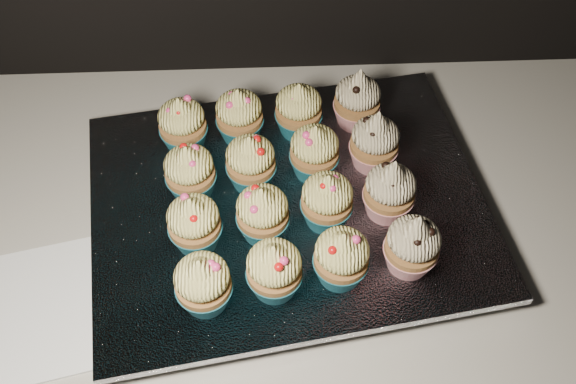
# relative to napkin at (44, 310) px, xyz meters

# --- Properties ---
(cabinet) EXTENTS (2.40, 0.60, 0.86)m
(cabinet) POSITION_rel_napkin_xyz_m (0.47, 0.11, -0.47)
(cabinet) COLOR black
(cabinet) RESTS_ON ground
(worktop) EXTENTS (2.44, 0.64, 0.04)m
(worktop) POSITION_rel_napkin_xyz_m (0.47, 0.11, -0.02)
(worktop) COLOR beige
(worktop) RESTS_ON cabinet
(napkin) EXTENTS (0.21, 0.21, 0.00)m
(napkin) POSITION_rel_napkin_xyz_m (0.00, 0.00, 0.00)
(napkin) COLOR white
(napkin) RESTS_ON worktop
(baking_tray) EXTENTS (0.50, 0.41, 0.02)m
(baking_tray) POSITION_rel_napkin_xyz_m (0.29, 0.12, 0.01)
(baking_tray) COLOR black
(baking_tray) RESTS_ON worktop
(foil_lining) EXTENTS (0.54, 0.45, 0.01)m
(foil_lining) POSITION_rel_napkin_xyz_m (0.29, 0.12, 0.03)
(foil_lining) COLOR silver
(foil_lining) RESTS_ON baking_tray
(cupcake_0) EXTENTS (0.06, 0.06, 0.08)m
(cupcake_0) POSITION_rel_napkin_xyz_m (0.19, -0.01, 0.07)
(cupcake_0) COLOR #1A687B
(cupcake_0) RESTS_ON foil_lining
(cupcake_1) EXTENTS (0.06, 0.06, 0.08)m
(cupcake_1) POSITION_rel_napkin_xyz_m (0.27, 0.00, 0.07)
(cupcake_1) COLOR #1A687B
(cupcake_1) RESTS_ON foil_lining
(cupcake_2) EXTENTS (0.06, 0.06, 0.08)m
(cupcake_2) POSITION_rel_napkin_xyz_m (0.34, 0.02, 0.07)
(cupcake_2) COLOR #1A687B
(cupcake_2) RESTS_ON foil_lining
(cupcake_3) EXTENTS (0.06, 0.06, 0.10)m
(cupcake_3) POSITION_rel_napkin_xyz_m (0.43, 0.03, 0.07)
(cupcake_3) COLOR #A71727
(cupcake_3) RESTS_ON foil_lining
(cupcake_4) EXTENTS (0.06, 0.06, 0.08)m
(cupcake_4) POSITION_rel_napkin_xyz_m (0.18, 0.07, 0.07)
(cupcake_4) COLOR #1A687B
(cupcake_4) RESTS_ON foil_lining
(cupcake_5) EXTENTS (0.06, 0.06, 0.08)m
(cupcake_5) POSITION_rel_napkin_xyz_m (0.26, 0.08, 0.07)
(cupcake_5) COLOR #1A687B
(cupcake_5) RESTS_ON foil_lining
(cupcake_6) EXTENTS (0.06, 0.06, 0.08)m
(cupcake_6) POSITION_rel_napkin_xyz_m (0.33, 0.09, 0.07)
(cupcake_6) COLOR #1A687B
(cupcake_6) RESTS_ON foil_lining
(cupcake_7) EXTENTS (0.06, 0.06, 0.10)m
(cupcake_7) POSITION_rel_napkin_xyz_m (0.41, 0.10, 0.07)
(cupcake_7) COLOR #A71727
(cupcake_7) RESTS_ON foil_lining
(cupcake_8) EXTENTS (0.06, 0.06, 0.08)m
(cupcake_8) POSITION_rel_napkin_xyz_m (0.17, 0.14, 0.07)
(cupcake_8) COLOR #1A687B
(cupcake_8) RESTS_ON foil_lining
(cupcake_9) EXTENTS (0.06, 0.06, 0.08)m
(cupcake_9) POSITION_rel_napkin_xyz_m (0.24, 0.16, 0.07)
(cupcake_9) COLOR #1A687B
(cupcake_9) RESTS_ON foil_lining
(cupcake_10) EXTENTS (0.06, 0.06, 0.08)m
(cupcake_10) POSITION_rel_napkin_xyz_m (0.32, 0.17, 0.07)
(cupcake_10) COLOR #1A687B
(cupcake_10) RESTS_ON foil_lining
(cupcake_11) EXTENTS (0.06, 0.06, 0.10)m
(cupcake_11) POSITION_rel_napkin_xyz_m (0.40, 0.18, 0.07)
(cupcake_11) COLOR #A71727
(cupcake_11) RESTS_ON foil_lining
(cupcake_12) EXTENTS (0.06, 0.06, 0.08)m
(cupcake_12) POSITION_rel_napkin_xyz_m (0.16, 0.22, 0.07)
(cupcake_12) COLOR #1A687B
(cupcake_12) RESTS_ON foil_lining
(cupcake_13) EXTENTS (0.06, 0.06, 0.08)m
(cupcake_13) POSITION_rel_napkin_xyz_m (0.23, 0.24, 0.07)
(cupcake_13) COLOR #1A687B
(cupcake_13) RESTS_ON foil_lining
(cupcake_14) EXTENTS (0.06, 0.06, 0.08)m
(cupcake_14) POSITION_rel_napkin_xyz_m (0.31, 0.24, 0.07)
(cupcake_14) COLOR #1A687B
(cupcake_14) RESTS_ON foil_lining
(cupcake_15) EXTENTS (0.06, 0.06, 0.10)m
(cupcake_15) POSITION_rel_napkin_xyz_m (0.39, 0.26, 0.07)
(cupcake_15) COLOR #A71727
(cupcake_15) RESTS_ON foil_lining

